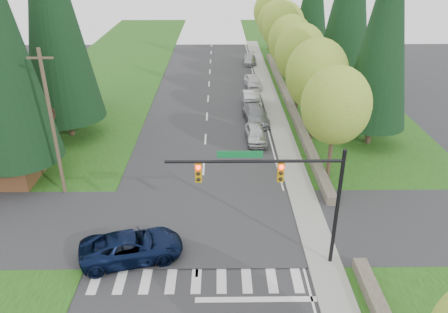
{
  "coord_description": "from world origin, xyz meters",
  "views": [
    {
      "loc": [
        1.23,
        -14.12,
        15.71
      ],
      "look_at": [
        1.53,
        11.88,
        2.8
      ],
      "focal_mm": 35.0,
      "sensor_mm": 36.0,
      "label": 1
    }
  ],
  "objects_px": {
    "suv_navy": "(132,247)",
    "parked_car_e": "(250,59)",
    "parked_car_c": "(252,100)",
    "parked_car_a": "(256,134)",
    "parked_car_b": "(256,114)",
    "parked_car_d": "(253,81)"
  },
  "relations": [
    {
      "from": "parked_car_a",
      "to": "parked_car_c",
      "type": "distance_m",
      "value": 8.5
    },
    {
      "from": "parked_car_c",
      "to": "suv_navy",
      "type": "bearing_deg",
      "value": -110.07
    },
    {
      "from": "parked_car_e",
      "to": "parked_car_b",
      "type": "bearing_deg",
      "value": -90.83
    },
    {
      "from": "suv_navy",
      "to": "parked_car_a",
      "type": "relative_size",
      "value": 1.34
    },
    {
      "from": "parked_car_a",
      "to": "parked_car_c",
      "type": "height_order",
      "value": "parked_car_c"
    },
    {
      "from": "parked_car_a",
      "to": "parked_car_c",
      "type": "xyz_separation_m",
      "value": [
        0.23,
        8.49,
        0.11
      ]
    },
    {
      "from": "parked_car_d",
      "to": "parked_car_e",
      "type": "bearing_deg",
      "value": 82.59
    },
    {
      "from": "parked_car_b",
      "to": "parked_car_e",
      "type": "distance_m",
      "value": 22.01
    },
    {
      "from": "parked_car_c",
      "to": "parked_car_e",
      "type": "bearing_deg",
      "value": 85.6
    },
    {
      "from": "parked_car_d",
      "to": "parked_car_b",
      "type": "bearing_deg",
      "value": -98.32
    },
    {
      "from": "suv_navy",
      "to": "parked_car_e",
      "type": "distance_m",
      "value": 43.1
    },
    {
      "from": "parked_car_d",
      "to": "suv_navy",
      "type": "bearing_deg",
      "value": -111.41
    },
    {
      "from": "parked_car_b",
      "to": "parked_car_c",
      "type": "bearing_deg",
      "value": 85.7
    },
    {
      "from": "parked_car_a",
      "to": "parked_car_b",
      "type": "bearing_deg",
      "value": 83.85
    },
    {
      "from": "suv_navy",
      "to": "parked_car_a",
      "type": "height_order",
      "value": "suv_navy"
    },
    {
      "from": "suv_navy",
      "to": "parked_car_e",
      "type": "height_order",
      "value": "suv_navy"
    },
    {
      "from": "parked_car_b",
      "to": "parked_car_c",
      "type": "distance_m",
      "value": 3.89
    },
    {
      "from": "parked_car_e",
      "to": "parked_car_c",
      "type": "bearing_deg",
      "value": -91.67
    },
    {
      "from": "parked_car_d",
      "to": "parked_car_e",
      "type": "distance_m",
      "value": 11.12
    },
    {
      "from": "parked_car_c",
      "to": "parked_car_d",
      "type": "xyz_separation_m",
      "value": [
        0.64,
        7.0,
        -0.08
      ]
    },
    {
      "from": "parked_car_c",
      "to": "parked_car_a",
      "type": "bearing_deg",
      "value": -92.81
    },
    {
      "from": "suv_navy",
      "to": "parked_car_c",
      "type": "distance_m",
      "value": 25.35
    }
  ]
}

